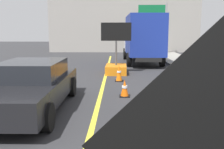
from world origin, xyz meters
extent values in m
cube|color=yellow|center=(0.00, 6.00, 0.00)|extent=(0.14, 36.00, 0.01)
cube|color=orange|center=(0.53, 13.99, 0.23)|extent=(1.13, 1.82, 0.45)
cylinder|color=#4C4C4C|center=(0.53, 13.99, 1.10)|extent=(0.10, 0.10, 1.30)
cube|color=black|center=(0.53, 13.99, 2.23)|extent=(1.60, 0.10, 0.95)
sphere|color=yellow|center=(1.08, 14.03, 2.23)|extent=(0.09, 0.09, 0.09)
sphere|color=yellow|center=(0.78, 14.03, 2.23)|extent=(0.09, 0.09, 0.09)
sphere|color=yellow|center=(0.48, 14.04, 2.23)|extent=(0.09, 0.09, 0.09)
sphere|color=yellow|center=(0.18, 14.04, 2.23)|extent=(0.09, 0.09, 0.09)
sphere|color=yellow|center=(0.01, 14.05, 2.41)|extent=(0.09, 0.09, 0.09)
sphere|color=yellow|center=(0.01, 14.05, 2.04)|extent=(0.09, 0.09, 0.09)
cube|color=black|center=(2.38, 18.92, 0.57)|extent=(1.73, 7.12, 0.25)
cube|color=silver|center=(2.32, 21.47, 1.65)|extent=(2.28, 2.03, 1.90)
cube|color=navy|center=(2.40, 17.84, 2.01)|extent=(2.35, 4.87, 2.61)
cylinder|color=black|center=(1.25, 21.31, 0.45)|extent=(0.30, 0.91, 0.90)
cylinder|color=black|center=(3.39, 21.36, 0.45)|extent=(0.30, 0.91, 0.90)
cylinder|color=black|center=(1.36, 16.77, 0.45)|extent=(0.30, 0.91, 0.90)
cylinder|color=black|center=(3.50, 16.82, 0.45)|extent=(0.30, 0.91, 0.90)
cube|color=black|center=(-1.89, 7.36, 0.58)|extent=(1.91, 4.95, 0.60)
cube|color=black|center=(-1.89, 7.61, 1.13)|extent=(1.67, 2.23, 0.50)
cylinder|color=black|center=(-0.98, 5.73, 0.33)|extent=(0.22, 0.66, 0.66)
cylinder|color=black|center=(-0.99, 8.99, 0.33)|extent=(0.22, 0.66, 0.66)
cylinder|color=black|center=(-2.80, 8.99, 0.33)|extent=(0.22, 0.66, 0.66)
cylinder|color=gray|center=(5.35, 25.89, 2.50)|extent=(0.18, 0.18, 5.00)
cube|color=#0F6033|center=(3.95, 25.93, 4.15)|extent=(2.60, 0.14, 1.30)
cube|color=white|center=(3.95, 25.97, 4.15)|extent=(1.82, 0.07, 0.18)
cube|color=gray|center=(1.35, 32.75, 3.61)|extent=(16.46, 8.47, 7.21)
cube|color=black|center=(0.91, 5.89, 0.01)|extent=(0.36, 0.36, 0.03)
cone|color=orange|center=(0.91, 5.89, 0.36)|extent=(0.28, 0.28, 0.66)
cylinder|color=white|center=(0.91, 5.89, 0.39)|extent=(0.19, 0.19, 0.08)
cube|color=black|center=(0.85, 8.93, 0.01)|extent=(0.36, 0.36, 0.03)
cone|color=#EA5B0C|center=(0.85, 8.93, 0.32)|extent=(0.28, 0.28, 0.57)
cylinder|color=white|center=(0.85, 8.93, 0.34)|extent=(0.19, 0.19, 0.08)
cube|color=black|center=(0.68, 11.73, 0.01)|extent=(0.36, 0.36, 0.03)
cone|color=orange|center=(0.68, 11.73, 0.40)|extent=(0.28, 0.28, 0.74)
cylinder|color=white|center=(0.68, 11.73, 0.44)|extent=(0.19, 0.19, 0.08)
camera|label=1|loc=(0.58, 0.24, 2.21)|focal=41.29mm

